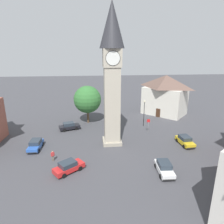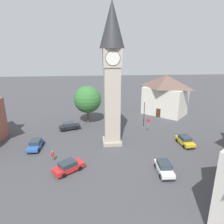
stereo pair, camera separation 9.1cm
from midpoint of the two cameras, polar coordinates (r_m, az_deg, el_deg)
ground_plane at (r=35.78m, az=0.07°, el=-8.71°), size 200.00×200.00×0.00m
clock_tower at (r=32.30m, az=0.08°, el=13.35°), size 3.86×3.86×22.96m
car_blue_kerb at (r=36.99m, az=20.08°, el=-7.62°), size 2.02×4.23×1.53m
car_silver_kerb at (r=35.68m, az=-20.80°, el=-8.62°), size 1.92×4.18×1.53m
car_red_corner at (r=28.29m, az=14.67°, el=-15.06°), size 1.97×4.21×1.53m
car_white_side at (r=42.08m, az=-11.92°, el=-3.92°), size 4.45×2.88×1.53m
car_black_far at (r=28.27m, az=-12.16°, el=-14.90°), size 4.31×3.83×1.53m
pedestrian at (r=31.13m, az=-16.42°, el=-11.54°), size 0.48×0.38×1.69m
tree at (r=44.20m, az=-6.89°, el=3.54°), size 5.97×5.97×8.32m
building_terrace_right at (r=52.17m, az=14.93°, el=4.82°), size 12.29×12.19×9.85m
lamp_post at (r=42.73m, az=9.23°, el=0.73°), size 0.36×0.36×5.63m
road_sign at (r=39.83m, az=10.35°, el=-3.29°), size 0.60×0.07×2.80m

